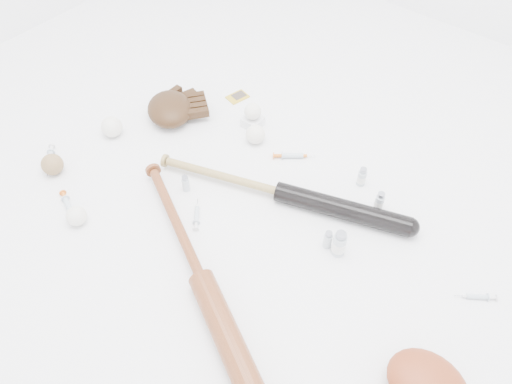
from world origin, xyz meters
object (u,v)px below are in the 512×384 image
Objects in this scene: bat_wood at (202,281)px; pedestal at (253,122)px; glove_dark at (170,109)px; bat_dark at (279,192)px.

pedestal is (-0.33, 0.63, -0.02)m from bat_wood.
glove_dark reaches higher than bat_wood.
bat_wood reaches higher than pedestal.
bat_wood is 0.71m from pedestal.
bat_dark is 0.37m from pedestal.
pedestal is (-0.30, 0.23, -0.01)m from bat_dark.
bat_wood is at bearing -104.39° from bat_dark.
pedestal is (0.28, 0.16, -0.02)m from glove_dark.
bat_dark is at bearing -37.30° from pedestal.
bat_dark is 0.41m from bat_wood.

